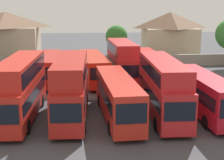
% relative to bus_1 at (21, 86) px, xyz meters
% --- Properties ---
extents(ground, '(140.00, 140.00, 0.00)m').
position_rel_bus_1_xyz_m(ground, '(7.88, 17.62, -2.85)').
color(ground, '#424247').
extents(depot_boundary_wall, '(56.00, 0.50, 1.80)m').
position_rel_bus_1_xyz_m(depot_boundary_wall, '(7.88, 23.09, -1.95)').
color(depot_boundary_wall, gray).
rests_on(depot_boundary_wall, ground).
extents(bus_1, '(2.93, 11.45, 5.06)m').
position_rel_bus_1_xyz_m(bus_1, '(0.00, 0.00, 0.00)').
color(bus_1, red).
rests_on(bus_1, ground).
extents(bus_2, '(2.92, 11.16, 5.08)m').
position_rel_bus_1_xyz_m(bus_2, '(4.18, -0.18, 0.01)').
color(bus_2, '#AE1E18').
rests_on(bus_2, ground).
extents(bus_3, '(3.02, 11.83, 3.48)m').
position_rel_bus_1_xyz_m(bus_3, '(8.03, -0.63, -0.86)').
color(bus_3, red).
rests_on(bus_3, ground).
extents(bus_4, '(2.91, 11.57, 4.87)m').
position_rel_bus_1_xyz_m(bus_4, '(11.95, -0.35, -0.10)').
color(bus_4, red).
rests_on(bus_4, ground).
extents(bus_5, '(2.67, 11.51, 3.46)m').
position_rel_bus_1_xyz_m(bus_5, '(15.65, -0.27, -0.87)').
color(bus_5, red).
rests_on(bus_5, ground).
extents(bus_6, '(3.04, 11.07, 3.40)m').
position_rel_bus_1_xyz_m(bus_6, '(1.37, 13.28, -0.91)').
color(bus_6, '#B0231D').
rests_on(bus_6, ground).
extents(bus_7, '(3.51, 11.61, 3.36)m').
position_rel_bus_1_xyz_m(bus_7, '(6.59, 13.03, -0.93)').
color(bus_7, red).
rests_on(bus_7, ground).
extents(bus_8, '(2.98, 10.16, 5.02)m').
position_rel_bus_1_xyz_m(bus_8, '(10.08, 12.83, -0.02)').
color(bus_8, red).
rests_on(bus_8, ground).
extents(bus_9, '(2.83, 12.09, 3.55)m').
position_rel_bus_1_xyz_m(bus_9, '(13.52, 12.67, -0.82)').
color(bus_9, red).
rests_on(bus_9, ground).
extents(house_terrace_left, '(11.11, 8.06, 8.30)m').
position_rel_bus_1_xyz_m(house_terrace_left, '(-7.45, 30.32, 1.39)').
color(house_terrace_left, tan).
rests_on(house_terrace_left, ground).
extents(house_terrace_centre, '(9.50, 7.19, 8.19)m').
position_rel_bus_1_xyz_m(house_terrace_centre, '(20.81, 30.75, 1.34)').
color(house_terrace_centre, '#C6B293').
rests_on(house_terrace_centre, ground).
extents(tree_left_of_lot, '(3.50, 3.50, 6.24)m').
position_rel_bus_1_xyz_m(tree_left_of_lot, '(10.74, 25.59, 1.60)').
color(tree_left_of_lot, brown).
rests_on(tree_left_of_lot, ground).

